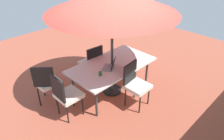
{
  "coord_description": "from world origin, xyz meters",
  "views": [
    {
      "loc": [
        2.91,
        2.9,
        3.07
      ],
      "look_at": [
        0.0,
        0.0,
        0.59
      ],
      "focal_mm": 33.91,
      "sensor_mm": 36.0,
      "label": 1
    }
  ],
  "objects": [
    {
      "name": "patio_umbrella",
      "position": [
        0.0,
        0.0,
        2.14
      ],
      "size": [
        2.62,
        2.62,
        2.39
      ],
      "color": "#4C4C4C",
      "rests_on": "ground_plane"
    },
    {
      "name": "chair_south",
      "position": [
        0.02,
        -0.68,
        0.55
      ],
      "size": [
        0.47,
        0.48,
        0.98
      ],
      "rotation": [
        0.0,
        0.0,
        -0.09
      ],
      "color": "silver",
      "rests_on": "ground_plane"
    },
    {
      "name": "dining_table",
      "position": [
        0.0,
        0.0,
        0.69
      ],
      "size": [
        1.95,
        1.06,
        0.74
      ],
      "color": "silver",
      "rests_on": "ground_plane"
    },
    {
      "name": "chair_north",
      "position": [
        -0.01,
        0.68,
        0.55
      ],
      "size": [
        0.47,
        0.48,
        0.98
      ],
      "rotation": [
        0.0,
        0.0,
        3.26
      ],
      "color": "silver",
      "rests_on": "ground_plane"
    },
    {
      "name": "chair_southeast",
      "position": [
        1.27,
        -0.7,
        0.55
      ],
      "size": [
        0.59,
        0.59,
        0.98
      ],
      "rotation": [
        0.0,
        0.0,
        5.52
      ],
      "color": "silver",
      "rests_on": "ground_plane"
    },
    {
      "name": "chair_east",
      "position": [
        1.23,
        -0.04,
        0.55
      ],
      "size": [
        0.47,
        0.46,
        0.98
      ],
      "rotation": [
        0.0,
        0.0,
        4.67
      ],
      "color": "silver",
      "rests_on": "ground_plane"
    },
    {
      "name": "ground_plane",
      "position": [
        0.0,
        0.0,
        -0.01
      ],
      "size": [
        10.0,
        10.0,
        0.02
      ],
      "primitive_type": "cube",
      "color": "#9E4C38"
    },
    {
      "name": "laptop",
      "position": [
        0.15,
        0.09,
        0.78
      ],
      "size": [
        0.4,
        0.38,
        0.21
      ],
      "rotation": [
        0.0,
        0.0,
        0.57
      ],
      "color": "gray",
      "rests_on": "dining_table"
    },
    {
      "name": "cup",
      "position": [
        0.49,
        0.15,
        0.78
      ],
      "size": [
        0.07,
        0.07,
        0.09
      ],
      "primitive_type": "cylinder",
      "color": "#286B33",
      "rests_on": "dining_table"
    }
  ]
}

